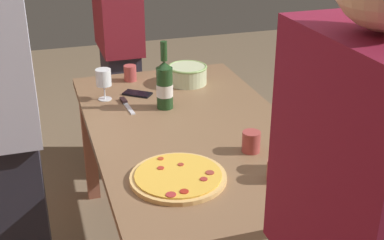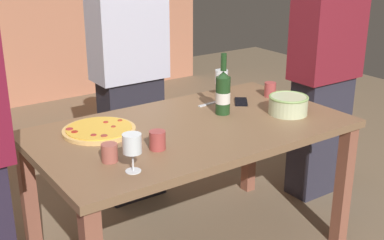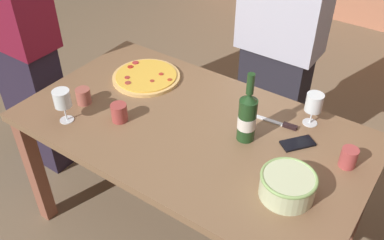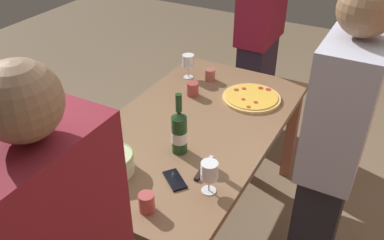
# 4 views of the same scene
# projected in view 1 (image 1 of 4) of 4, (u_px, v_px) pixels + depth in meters

# --- Properties ---
(dining_table) EXTENTS (1.60, 0.90, 0.75)m
(dining_table) POSITION_uv_depth(u_px,v_px,m) (192.00, 145.00, 2.39)
(dining_table) COLOR brown
(dining_table) RESTS_ON ground
(pizza) EXTENTS (0.36, 0.36, 0.03)m
(pizza) POSITION_uv_depth(u_px,v_px,m) (178.00, 177.00, 1.92)
(pizza) COLOR #E4B367
(pizza) RESTS_ON dining_table
(serving_bowl) EXTENTS (0.21, 0.21, 0.10)m
(serving_bowl) POSITION_uv_depth(u_px,v_px,m) (187.00, 74.00, 2.83)
(serving_bowl) COLOR beige
(serving_bowl) RESTS_ON dining_table
(wine_bottle) EXTENTS (0.08, 0.08, 0.33)m
(wine_bottle) POSITION_uv_depth(u_px,v_px,m) (165.00, 84.00, 2.49)
(wine_bottle) COLOR #1E3F1C
(wine_bottle) RESTS_ON dining_table
(wine_glass_near_pizza) EXTENTS (0.08, 0.08, 0.16)m
(wine_glass_near_pizza) POSITION_uv_depth(u_px,v_px,m) (104.00, 79.00, 2.59)
(wine_glass_near_pizza) COLOR white
(wine_glass_near_pizza) RESTS_ON dining_table
(wine_glass_by_bottle) EXTENTS (0.08, 0.08, 0.16)m
(wine_glass_by_bottle) POSITION_uv_depth(u_px,v_px,m) (309.00, 143.00, 1.95)
(wine_glass_by_bottle) COLOR white
(wine_glass_by_bottle) RESTS_ON dining_table
(cup_amber) EXTENTS (0.07, 0.07, 0.08)m
(cup_amber) POSITION_uv_depth(u_px,v_px,m) (276.00, 171.00, 1.91)
(cup_amber) COLOR #A6574A
(cup_amber) RESTS_ON dining_table
(cup_ceramic) EXTENTS (0.08, 0.08, 0.09)m
(cup_ceramic) POSITION_uv_depth(u_px,v_px,m) (251.00, 142.00, 2.11)
(cup_ceramic) COLOR #A6413D
(cup_ceramic) RESTS_ON dining_table
(cup_spare) EXTENTS (0.07, 0.07, 0.09)m
(cup_spare) POSITION_uv_depth(u_px,v_px,m) (130.00, 73.00, 2.87)
(cup_spare) COLOR #B04645
(cup_spare) RESTS_ON dining_table
(cell_phone) EXTENTS (0.14, 0.16, 0.01)m
(cell_phone) POSITION_uv_depth(u_px,v_px,m) (137.00, 94.00, 2.70)
(cell_phone) COLOR black
(cell_phone) RESTS_ON dining_table
(pizza_knife) EXTENTS (0.21, 0.04, 0.02)m
(pizza_knife) POSITION_uv_depth(u_px,v_px,m) (126.00, 104.00, 2.57)
(pizza_knife) COLOR silver
(pizza_knife) RESTS_ON dining_table
(person_host) EXTENTS (0.45, 0.24, 1.66)m
(person_host) POSITION_uv_depth(u_px,v_px,m) (10.00, 126.00, 2.15)
(person_host) COLOR #24222C
(person_host) RESTS_ON ground
(person_guest_left) EXTENTS (0.45, 0.24, 1.62)m
(person_guest_left) POSITION_uv_depth(u_px,v_px,m) (119.00, 47.00, 3.26)
(person_guest_left) COLOR #2D2C3A
(person_guest_left) RESTS_ON ground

